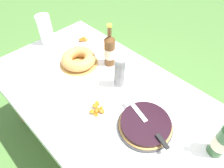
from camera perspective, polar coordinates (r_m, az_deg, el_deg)
name	(u,v)px	position (r m, az deg, el deg)	size (l,w,h in m)	color
ground_plane	(114,151)	(1.90, 0.54, -18.67)	(16.00, 16.00, 0.00)	#4C7A38
garden_table	(115,108)	(1.33, 0.73, -6.86)	(1.87, 0.94, 0.72)	#A87A47
tablecloth	(115,103)	(1.29, 0.76, -5.50)	(1.88, 0.95, 0.10)	white
berry_tart	(145,125)	(1.16, 9.48, -11.37)	(0.31, 0.31, 0.06)	#38383D
serving_knife	(149,125)	(1.12, 10.59, -11.50)	(0.37, 0.12, 0.01)	silver
bundt_cake	(79,59)	(1.52, -9.54, 7.02)	(0.29, 0.29, 0.09)	tan
cup_stack	(120,72)	(1.29, 2.20, 3.47)	(0.07, 0.07, 0.24)	white
cider_bottle_green	(223,140)	(1.13, 29.21, -13.88)	(0.08, 0.08, 0.32)	#2D562D
cider_bottle_amber	(110,50)	(1.45, -0.68, 9.62)	(0.08, 0.08, 0.33)	brown
snack_plate_near	(96,111)	(1.22, -4.50, -7.74)	(0.21, 0.21, 0.06)	white
snack_plate_right	(84,39)	(1.78, -8.13, 12.56)	(0.23, 0.23, 0.06)	white
paper_towel_roll	(46,30)	(1.76, -18.46, 14.46)	(0.11, 0.11, 0.25)	white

